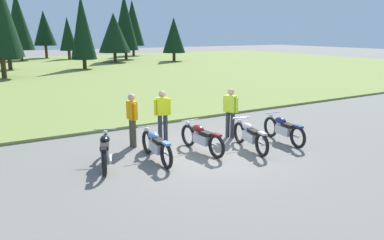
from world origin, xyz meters
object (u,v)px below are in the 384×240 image
at_px(rider_in_hivis_vest, 163,113).
at_px(motorcycle_silver, 250,135).
at_px(motorcycle_sky_blue, 156,145).
at_px(rider_checking_bike, 132,117).
at_px(rider_with_back_turned, 230,110).
at_px(motorcycle_black, 105,150).
at_px(motorcycle_maroon, 201,138).
at_px(motorcycle_navy, 283,129).

bearing_deg(rider_in_hivis_vest, motorcycle_silver, -49.00).
xyz_separation_m(motorcycle_sky_blue, rider_checking_bike, (-0.07, 1.54, 0.51)).
bearing_deg(rider_with_back_turned, motorcycle_sky_blue, -165.07).
bearing_deg(rider_with_back_turned, motorcycle_black, -173.25).
bearing_deg(rider_in_hivis_vest, motorcycle_maroon, -73.45).
height_order(motorcycle_silver, motorcycle_navy, same).
bearing_deg(motorcycle_maroon, motorcycle_sky_blue, -179.86).
relative_size(motorcycle_maroon, rider_in_hivis_vest, 1.26).
relative_size(rider_checking_bike, rider_in_hivis_vest, 1.00).
xyz_separation_m(motorcycle_black, motorcycle_sky_blue, (1.34, -0.31, 0.00)).
distance_m(motorcycle_navy, rider_in_hivis_vest, 3.94).
distance_m(motorcycle_black, rider_checking_bike, 1.85).
distance_m(motorcycle_maroon, rider_in_hivis_vest, 1.75).
bearing_deg(motorcycle_sky_blue, motorcycle_silver, -10.68).
bearing_deg(rider_checking_bike, motorcycle_black, -136.04).
bearing_deg(motorcycle_sky_blue, rider_in_hivis_vest, 57.94).
height_order(motorcycle_sky_blue, motorcycle_navy, same).
bearing_deg(motorcycle_navy, rider_checking_bike, 154.91).
relative_size(motorcycle_black, motorcycle_silver, 0.97).
xyz_separation_m(motorcycle_maroon, motorcycle_silver, (1.39, -0.55, 0.00)).
height_order(motorcycle_maroon, motorcycle_silver, same).
distance_m(motorcycle_sky_blue, rider_in_hivis_vest, 1.97).
bearing_deg(rider_checking_bike, motorcycle_maroon, -44.77).
xyz_separation_m(motorcycle_black, rider_checking_bike, (1.28, 1.23, 0.51)).
bearing_deg(rider_checking_bike, rider_with_back_turned, -12.24).
height_order(motorcycle_maroon, rider_in_hivis_vest, rider_in_hivis_vest).
distance_m(motorcycle_black, rider_with_back_turned, 4.56).
relative_size(motorcycle_maroon, rider_checking_bike, 1.26).
height_order(motorcycle_black, motorcycle_sky_blue, same).
bearing_deg(motorcycle_sky_blue, rider_with_back_turned, 14.93).
height_order(motorcycle_sky_blue, rider_with_back_turned, rider_with_back_turned).
height_order(motorcycle_black, motorcycle_navy, same).
xyz_separation_m(motorcycle_maroon, motorcycle_navy, (2.81, -0.50, 0.00)).
relative_size(motorcycle_black, motorcycle_navy, 0.96).
bearing_deg(rider_with_back_turned, motorcycle_navy, -49.67).
distance_m(motorcycle_sky_blue, motorcycle_maroon, 1.48).
bearing_deg(motorcycle_black, motorcycle_silver, -11.41).
distance_m(motorcycle_maroon, motorcycle_silver, 1.50).
bearing_deg(motorcycle_black, rider_with_back_turned, 6.75).
distance_m(motorcycle_silver, rider_checking_bike, 3.64).
height_order(motorcycle_silver, rider_in_hivis_vest, rider_in_hivis_vest).
bearing_deg(motorcycle_sky_blue, motorcycle_black, 167.03).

